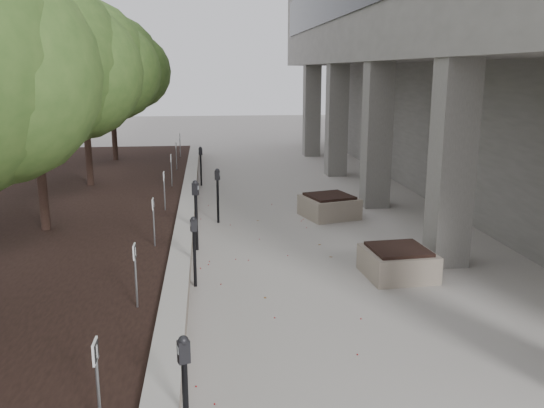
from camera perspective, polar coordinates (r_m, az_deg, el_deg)
retaining_wall at (r=13.93m, az=-8.52°, el=-1.62°), size 0.39×26.00×0.50m
planting_bed at (r=14.56m, az=-23.13°, el=-2.11°), size 7.00×26.00×0.40m
crabapple_tree_3 at (r=12.97m, az=-22.54°, el=9.31°), size 4.60×4.00×5.44m
crabapple_tree_4 at (r=17.83m, az=-18.18°, el=10.43°), size 4.60×4.00×5.44m
crabapple_tree_5 at (r=22.75m, az=-15.68°, el=11.04°), size 4.60×4.00×5.44m
parking_sign_2 at (r=5.84m, az=-16.91°, el=-17.08°), size 0.04×0.22×0.96m
parking_sign_3 at (r=8.54m, az=-13.39°, el=-6.98°), size 0.04×0.22×0.96m
parking_sign_4 at (r=11.39m, az=-11.67°, el=-1.81°), size 0.04×0.22×0.96m
parking_sign_5 at (r=14.30m, az=-10.64°, el=1.27°), size 0.04×0.22×0.96m
parking_sign_6 at (r=17.24m, az=-9.97°, el=3.31°), size 0.04×0.22×0.96m
parking_sign_7 at (r=20.20m, az=-9.49°, el=4.75°), size 0.04×0.22×0.96m
parking_sign_8 at (r=23.17m, az=-9.13°, el=5.82°), size 0.04×0.22×0.96m
parking_meter_1 at (r=5.91m, az=-8.59°, el=-18.63°), size 0.15×0.13×1.33m
parking_meter_2 at (r=10.23m, az=-7.71°, el=-4.73°), size 0.15×0.12×1.29m
parking_meter_3 at (r=12.27m, az=-7.55°, el=-1.13°), size 0.18×0.15×1.53m
parking_meter_4 at (r=14.43m, az=-5.41°, el=0.82°), size 0.16×0.13×1.39m
parking_meter_5 at (r=19.24m, az=-7.09°, el=3.75°), size 0.15×0.13×1.31m
planter_front at (r=11.00m, az=12.40°, el=-5.63°), size 1.29×1.29×0.56m
planter_back at (r=15.12m, az=5.70°, el=-0.18°), size 1.57×1.57×0.59m
berry_scatter at (r=10.25m, az=0.58°, el=-8.33°), size 3.30×14.10×0.02m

